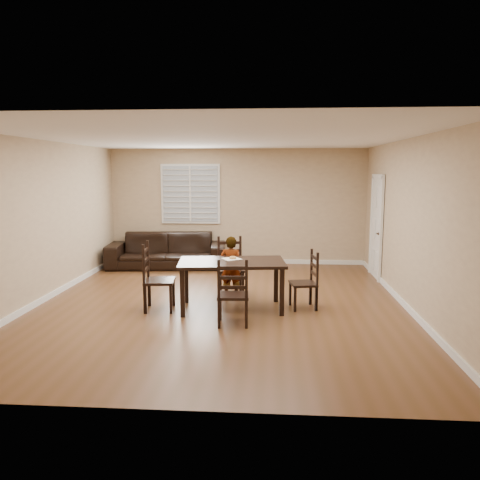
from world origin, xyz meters
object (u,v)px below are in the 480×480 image
object	(u,v)px
chair_near	(230,267)
donut	(233,257)
chair_left	(151,280)
chair_right	(310,282)
dining_table	(232,267)
chair_far	(233,296)
child	(231,268)
sofa	(167,250)

from	to	relation	value
chair_near	donut	distance (m)	0.94
chair_left	chair_right	xyz separation A→B (m)	(2.51, 0.28, -0.07)
dining_table	chair_far	bearing A→B (deg)	-90.34
chair_left	chair_near	bearing A→B (deg)	-50.04
chair_near	child	size ratio (longest dim) A/B	0.93
dining_table	donut	world-z (taller)	donut
chair_right	chair_near	bearing A→B (deg)	-133.52
child	chair_left	bearing A→B (deg)	40.15
dining_table	chair_right	distance (m)	1.28
dining_table	chair_left	distance (m)	1.29
chair_far	chair_right	xyz separation A→B (m)	(1.16, 1.02, -0.02)
chair_left	child	distance (m)	1.41
chair_far	chair_right	distance (m)	1.54
dining_table	donut	bearing A→B (deg)	83.66
child	donut	xyz separation A→B (m)	(0.07, -0.41, 0.26)
dining_table	chair_left	xyz separation A→B (m)	(-1.27, -0.14, -0.20)
chair_far	child	world-z (taller)	child
chair_near	sofa	world-z (taller)	chair_near
child	sofa	size ratio (longest dim) A/B	0.41
dining_table	sofa	xyz separation A→B (m)	(-1.77, 3.17, -0.30)
chair_far	sofa	bearing A→B (deg)	-69.05
dining_table	chair_left	bearing A→B (deg)	180.00
chair_near	chair_far	xyz separation A→B (m)	(0.22, -1.92, -0.02)
chair_near	sofa	xyz separation A→B (m)	(-1.64, 2.12, -0.08)
chair_far	sofa	size ratio (longest dim) A/B	0.37
chair_far	donut	xyz separation A→B (m)	(-0.09, 1.06, 0.36)
dining_table	child	xyz separation A→B (m)	(-0.07, 0.60, -0.15)
donut	sofa	world-z (taller)	donut
chair_left	sofa	world-z (taller)	chair_left
chair_right	donut	world-z (taller)	chair_right
chair_right	chair_left	bearing A→B (deg)	-93.67
chair_far	chair_near	bearing A→B (deg)	-87.33
chair_near	child	xyz separation A→B (m)	(0.06, -0.45, 0.08)
dining_table	child	size ratio (longest dim) A/B	1.61
chair_left	donut	world-z (taller)	chair_left
chair_left	child	xyz separation A→B (m)	(1.20, 0.74, 0.05)
chair_near	donut	xyz separation A→B (m)	(0.13, -0.86, 0.34)
chair_far	chair_left	world-z (taller)	chair_left
chair_right	child	bearing A→B (deg)	-119.18
dining_table	chair_far	distance (m)	0.91
chair_left	chair_far	bearing A→B (deg)	-124.63
chair_far	donut	world-z (taller)	chair_far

